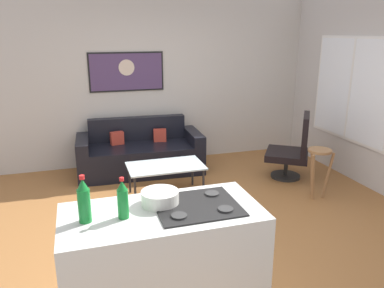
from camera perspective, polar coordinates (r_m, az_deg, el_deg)
name	(u,v)px	position (r m, az deg, el deg)	size (l,w,h in m)	color
ground	(203,226)	(4.48, 1.66, -12.21)	(6.40, 6.40, 0.04)	#935F31
back_wall	(156,79)	(6.31, -5.42, 9.80)	(6.40, 0.05, 2.80)	#BCB7AE
couch	(140,154)	(6.01, -7.81, -1.50)	(1.94, 0.90, 0.82)	black
coffee_table	(166,168)	(5.05, -4.01, -3.59)	(1.00, 0.58, 0.44)	silver
armchair	(294,149)	(5.83, 15.06, -0.78)	(0.85, 0.86, 0.99)	black
bar_stool	(319,161)	(5.22, 18.59, -2.49)	(0.35, 0.34, 0.67)	olive
kitchen_counter	(164,267)	(2.96, -4.29, -17.96)	(1.42, 0.69, 0.94)	silver
soda_bottle	(84,201)	(2.61, -15.98, -8.28)	(0.09, 0.09, 0.33)	#15782C
soda_bottle_2	(123,200)	(2.61, -10.40, -8.28)	(0.08, 0.08, 0.29)	#15782C
mixing_bowl	(160,198)	(2.80, -4.85, -8.10)	(0.28, 0.28, 0.10)	silver
wall_painting	(127,72)	(6.18, -9.83, 10.68)	(1.18, 0.03, 0.62)	black
window	(351,89)	(6.07, 22.80, 7.60)	(0.03, 1.61, 1.52)	silver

